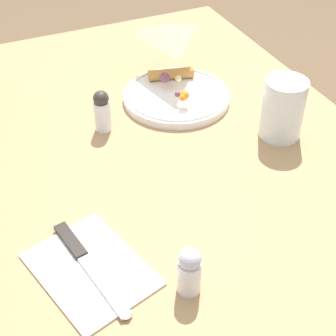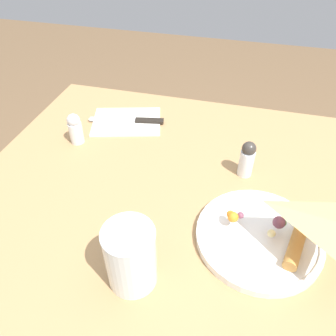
# 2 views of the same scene
# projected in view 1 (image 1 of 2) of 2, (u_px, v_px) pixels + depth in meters

# --- Properties ---
(dining_table) EXTENTS (1.05, 0.78, 0.74)m
(dining_table) POSITION_uv_depth(u_px,v_px,m) (158.00, 177.00, 1.09)
(dining_table) COLOR #A87F51
(dining_table) RESTS_ON ground_plane
(plate_pizza) EXTENTS (0.23, 0.23, 0.05)m
(plate_pizza) POSITION_uv_depth(u_px,v_px,m) (176.00, 94.00, 1.10)
(plate_pizza) COLOR white
(plate_pizza) RESTS_ON dining_table
(milk_glass) EXTENTS (0.08, 0.08, 0.12)m
(milk_glass) POSITION_uv_depth(u_px,v_px,m) (283.00, 111.00, 0.98)
(milk_glass) COLOR white
(milk_glass) RESTS_ON dining_table
(napkin_folded) EXTENTS (0.21, 0.18, 0.00)m
(napkin_folded) POSITION_uv_depth(u_px,v_px,m) (91.00, 269.00, 0.75)
(napkin_folded) COLOR white
(napkin_folded) RESTS_ON dining_table
(butter_knife) EXTENTS (0.21, 0.06, 0.01)m
(butter_knife) POSITION_uv_depth(u_px,v_px,m) (87.00, 262.00, 0.76)
(butter_knife) COLOR black
(butter_knife) RESTS_ON napkin_folded
(salt_shaker) EXTENTS (0.03, 0.03, 0.08)m
(salt_shaker) POSITION_uv_depth(u_px,v_px,m) (189.00, 271.00, 0.70)
(salt_shaker) COLOR silver
(salt_shaker) RESTS_ON dining_table
(pepper_shaker) EXTENTS (0.03, 0.03, 0.09)m
(pepper_shaker) POSITION_uv_depth(u_px,v_px,m) (102.00, 111.00, 1.00)
(pepper_shaker) COLOR white
(pepper_shaker) RESTS_ON dining_table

